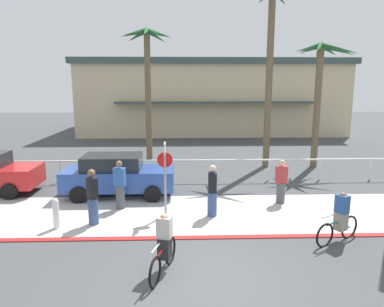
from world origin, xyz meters
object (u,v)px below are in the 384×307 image
object	(u,v)px
palm_tree_2	(147,61)
cyclist_teal_0	(340,219)
stop_sign_bike_lane	(165,169)
bollard_2	(56,213)
palm_tree_3	(271,38)
pedestrian_3	(93,199)
pedestrian_2	(212,193)
cyclist_red_1	(164,245)
pedestrian_0	(120,187)
palm_tree_4	(321,71)
pedestrian_1	(281,183)
car_blue_1	(118,175)

from	to	relation	value
palm_tree_2	cyclist_teal_0	distance (m)	14.30
stop_sign_bike_lane	bollard_2	world-z (taller)	stop_sign_bike_lane
palm_tree_3	pedestrian_3	size ratio (longest dim) A/B	5.08
cyclist_teal_0	pedestrian_2	bearing A→B (deg)	148.57
bollard_2	cyclist_red_1	bearing A→B (deg)	-38.33
palm_tree_2	cyclist_teal_0	bearing A→B (deg)	-61.20
bollard_2	pedestrian_3	bearing A→B (deg)	15.75
pedestrian_0	cyclist_red_1	bearing A→B (deg)	-68.52
palm_tree_3	stop_sign_bike_lane	bearing A→B (deg)	-125.49
palm_tree_4	pedestrian_1	size ratio (longest dim) A/B	3.90
palm_tree_3	bollard_2	bearing A→B (deg)	-135.87
stop_sign_bike_lane	palm_tree_4	world-z (taller)	palm_tree_4
pedestrian_1	palm_tree_4	bearing A→B (deg)	59.06
bollard_2	cyclist_teal_0	bearing A→B (deg)	-8.23
palm_tree_3	pedestrian_3	xyz separation A→B (m)	(-7.58, -8.10, -5.97)
stop_sign_bike_lane	cyclist_red_1	distance (m)	3.90
bollard_2	cyclist_red_1	world-z (taller)	cyclist_red_1
palm_tree_3	pedestrian_2	world-z (taller)	palm_tree_3
palm_tree_2	pedestrian_1	bearing A→B (deg)	-55.57
palm_tree_4	cyclist_teal_0	size ratio (longest dim) A/B	4.12
palm_tree_3	pedestrian_2	distance (m)	10.28
pedestrian_1	pedestrian_3	size ratio (longest dim) A/B	0.92
palm_tree_2	pedestrian_1	size ratio (longest dim) A/B	4.49
cyclist_teal_0	pedestrian_0	bearing A→B (deg)	156.05
cyclist_red_1	palm_tree_3	bearing A→B (deg)	65.20
palm_tree_3	palm_tree_4	size ratio (longest dim) A/B	1.41
palm_tree_2	pedestrian_0	world-z (taller)	palm_tree_2
palm_tree_4	cyclist_red_1	bearing A→B (deg)	-125.50
bollard_2	palm_tree_2	world-z (taller)	palm_tree_2
cyclist_red_1	pedestrian_1	bearing A→B (deg)	49.59
palm_tree_3	car_blue_1	xyz separation A→B (m)	(-7.29, -5.06, -5.96)
stop_sign_bike_lane	car_blue_1	distance (m)	3.19
pedestrian_0	cyclist_teal_0	bearing A→B (deg)	-23.95
cyclist_red_1	car_blue_1	bearing A→B (deg)	109.19
palm_tree_4	pedestrian_2	world-z (taller)	palm_tree_4
stop_sign_bike_lane	pedestrian_0	distance (m)	2.02
pedestrian_0	pedestrian_2	distance (m)	3.39
cyclist_red_1	pedestrian_1	world-z (taller)	pedestrian_1
palm_tree_3	pedestrian_0	size ratio (longest dim) A/B	5.20
palm_tree_2	palm_tree_4	xyz separation A→B (m)	(9.30, -2.31, -0.60)
bollard_2	pedestrian_1	world-z (taller)	pedestrian_1
palm_tree_4	cyclist_red_1	xyz separation A→B (m)	(-7.82, -10.96, -4.45)
pedestrian_1	cyclist_red_1	bearing A→B (deg)	-130.41
stop_sign_bike_lane	pedestrian_3	world-z (taller)	stop_sign_bike_lane
stop_sign_bike_lane	cyclist_red_1	size ratio (longest dim) A/B	1.46
bollard_2	car_blue_1	xyz separation A→B (m)	(1.37, 3.35, 0.35)
stop_sign_bike_lane	cyclist_teal_0	bearing A→B (deg)	-23.70
palm_tree_4	pedestrian_1	world-z (taller)	palm_tree_4
palm_tree_3	pedestrian_1	bearing A→B (deg)	-98.66
car_blue_1	pedestrian_3	world-z (taller)	pedestrian_3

